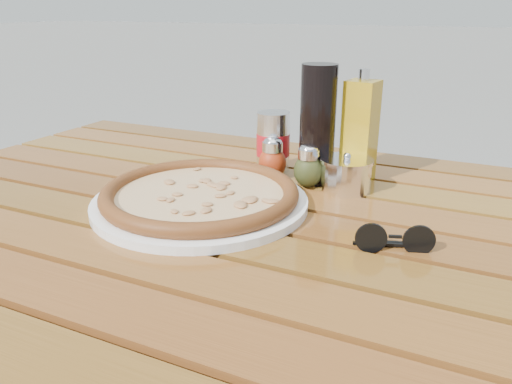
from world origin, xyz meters
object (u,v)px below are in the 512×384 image
at_px(plate, 200,202).
at_px(sunglasses, 394,240).
at_px(dark_bottle, 317,125).
at_px(table, 251,255).
at_px(pepper_shaker, 272,159).
at_px(parmesan_tin, 346,174).
at_px(pizza, 200,193).
at_px(oregano_shaker, 308,167).
at_px(olive_oil_cruet, 360,131).
at_px(soda_can, 273,143).

bearing_deg(plate, sunglasses, -4.67).
bearing_deg(dark_bottle, sunglasses, -50.29).
height_order(table, dark_bottle, dark_bottle).
height_order(pepper_shaker, parmesan_tin, pepper_shaker).
bearing_deg(table, pepper_shaker, 102.47).
xyz_separation_m(pepper_shaker, parmesan_tin, (0.15, -0.01, -0.01)).
distance_m(pizza, oregano_shaker, 0.22).
xyz_separation_m(oregano_shaker, olive_oil_cruet, (0.07, 0.08, 0.06)).
relative_size(table, oregano_shaker, 17.07).
height_order(dark_bottle, parmesan_tin, dark_bottle).
bearing_deg(soda_can, parmesan_tin, -16.82).
height_order(olive_oil_cruet, sunglasses, olive_oil_cruet).
bearing_deg(pepper_shaker, dark_bottle, 10.84).
bearing_deg(pizza, pepper_shaker, 75.15).
relative_size(pepper_shaker, dark_bottle, 0.37).
bearing_deg(sunglasses, olive_oil_cruet, 94.99).
bearing_deg(oregano_shaker, sunglasses, -45.35).
bearing_deg(parmesan_tin, plate, -137.74).
distance_m(table, parmesan_tin, 0.23).
height_order(table, olive_oil_cruet, olive_oil_cruet).
bearing_deg(dark_bottle, table, -102.42).
xyz_separation_m(olive_oil_cruet, sunglasses, (0.12, -0.27, -0.08)).
height_order(pepper_shaker, soda_can, soda_can).
bearing_deg(soda_can, oregano_shaker, -31.84).
xyz_separation_m(pizza, parmesan_tin, (0.20, 0.18, 0.01)).
distance_m(table, plate, 0.12).
relative_size(table, dark_bottle, 6.36).
distance_m(olive_oil_cruet, parmesan_tin, 0.09).
xyz_separation_m(table, sunglasses, (0.24, -0.03, 0.09)).
bearing_deg(table, soda_can, 104.32).
distance_m(soda_can, parmesan_tin, 0.18).
height_order(pizza, pepper_shaker, pepper_shaker).
relative_size(plate, olive_oil_cruet, 1.71).
bearing_deg(pepper_shaker, plate, -104.85).
distance_m(plate, pizza, 0.02).
xyz_separation_m(dark_bottle, sunglasses, (0.19, -0.23, -0.09)).
height_order(pepper_shaker, oregano_shaker, same).
relative_size(pizza, olive_oil_cruet, 1.96).
bearing_deg(pepper_shaker, soda_can, 111.81).
bearing_deg(pepper_shaker, olive_oil_cruet, 20.64).
height_order(soda_can, parmesan_tin, soda_can).
bearing_deg(pepper_shaker, parmesan_tin, -2.97).
relative_size(parmesan_tin, sunglasses, 1.11).
bearing_deg(pepper_shaker, pizza, -104.85).
bearing_deg(parmesan_tin, pepper_shaker, 177.03).
xyz_separation_m(pepper_shaker, oregano_shaker, (0.08, -0.02, 0.00)).
bearing_deg(dark_bottle, plate, -123.07).
xyz_separation_m(plate, parmesan_tin, (0.20, 0.18, 0.02)).
height_order(plate, sunglasses, sunglasses).
height_order(pepper_shaker, olive_oil_cruet, olive_oil_cruet).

